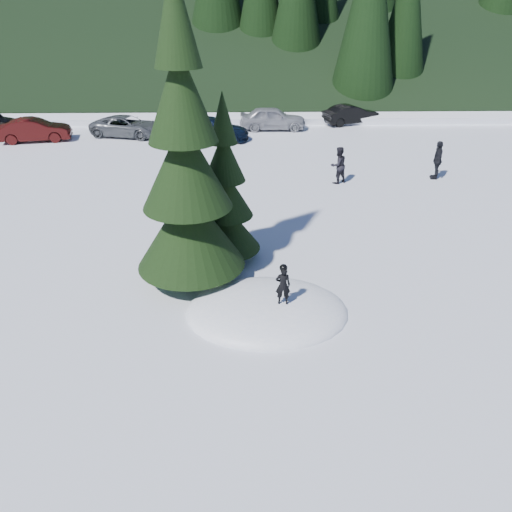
{
  "coord_description": "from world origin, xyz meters",
  "views": [
    {
      "loc": [
        -0.57,
        -11.44,
        7.77
      ],
      "look_at": [
        -0.28,
        1.24,
        1.1
      ],
      "focal_mm": 35.0,
      "sensor_mm": 36.0,
      "label": 1
    }
  ],
  "objects_px": {
    "adult_1": "(437,160)",
    "car_5": "(351,115)",
    "spruce_tall": "(186,176)",
    "car_3": "(210,129)",
    "car_4": "(273,118)",
    "child_skier": "(283,285)",
    "spruce_short": "(225,199)",
    "adult_0": "(338,165)",
    "car_2": "(127,126)",
    "car_1": "(35,130)"
  },
  "relations": [
    {
      "from": "spruce_tall",
      "to": "car_5",
      "type": "distance_m",
      "value": 22.51
    },
    {
      "from": "car_3",
      "to": "car_5",
      "type": "xyz_separation_m",
      "value": [
        9.2,
        3.97,
        -0.04
      ]
    },
    {
      "from": "child_skier",
      "to": "car_1",
      "type": "bearing_deg",
      "value": -52.89
    },
    {
      "from": "adult_0",
      "to": "car_5",
      "type": "distance_m",
      "value": 12.15
    },
    {
      "from": "spruce_tall",
      "to": "adult_0",
      "type": "bearing_deg",
      "value": 56.05
    },
    {
      "from": "car_3",
      "to": "car_1",
      "type": "bearing_deg",
      "value": 97.89
    },
    {
      "from": "spruce_tall",
      "to": "car_5",
      "type": "bearing_deg",
      "value": 66.92
    },
    {
      "from": "car_4",
      "to": "spruce_short",
      "type": "bearing_deg",
      "value": 173.23
    },
    {
      "from": "child_skier",
      "to": "car_3",
      "type": "bearing_deg",
      "value": -79.32
    },
    {
      "from": "car_2",
      "to": "car_5",
      "type": "height_order",
      "value": "car_5"
    },
    {
      "from": "spruce_tall",
      "to": "adult_0",
      "type": "relative_size",
      "value": 5.09
    },
    {
      "from": "spruce_tall",
      "to": "child_skier",
      "type": "distance_m",
      "value": 4.04
    },
    {
      "from": "spruce_tall",
      "to": "car_3",
      "type": "distance_m",
      "value": 16.8
    },
    {
      "from": "adult_1",
      "to": "car_4",
      "type": "height_order",
      "value": "adult_1"
    },
    {
      "from": "car_2",
      "to": "car_3",
      "type": "relative_size",
      "value": 0.95
    },
    {
      "from": "spruce_short",
      "to": "car_3",
      "type": "distance_m",
      "value": 15.32
    },
    {
      "from": "car_3",
      "to": "spruce_tall",
      "type": "bearing_deg",
      "value": -170.82
    },
    {
      "from": "car_1",
      "to": "car_2",
      "type": "relative_size",
      "value": 0.92
    },
    {
      "from": "spruce_short",
      "to": "adult_1",
      "type": "distance_m",
      "value": 12.51
    },
    {
      "from": "car_4",
      "to": "car_5",
      "type": "distance_m",
      "value": 5.52
    },
    {
      "from": "spruce_short",
      "to": "adult_0",
      "type": "relative_size",
      "value": 3.18
    },
    {
      "from": "adult_1",
      "to": "car_5",
      "type": "distance_m",
      "value": 11.43
    },
    {
      "from": "spruce_tall",
      "to": "car_5",
      "type": "relative_size",
      "value": 2.25
    },
    {
      "from": "car_4",
      "to": "car_5",
      "type": "xyz_separation_m",
      "value": [
        5.33,
        1.44,
        -0.09
      ]
    },
    {
      "from": "adult_0",
      "to": "car_1",
      "type": "height_order",
      "value": "adult_0"
    },
    {
      "from": "car_2",
      "to": "car_4",
      "type": "bearing_deg",
      "value": -66.89
    },
    {
      "from": "spruce_short",
      "to": "car_5",
      "type": "xyz_separation_m",
      "value": [
        7.76,
        19.16,
        -1.47
      ]
    },
    {
      "from": "car_2",
      "to": "car_3",
      "type": "xyz_separation_m",
      "value": [
        5.12,
        -1.02,
        0.06
      ]
    },
    {
      "from": "spruce_tall",
      "to": "car_4",
      "type": "relative_size",
      "value": 2.04
    },
    {
      "from": "adult_1",
      "to": "car_3",
      "type": "bearing_deg",
      "value": -111.76
    },
    {
      "from": "car_3",
      "to": "car_2",
      "type": "bearing_deg",
      "value": 86.42
    },
    {
      "from": "spruce_tall",
      "to": "spruce_short",
      "type": "distance_m",
      "value": 2.11
    },
    {
      "from": "spruce_short",
      "to": "spruce_tall",
      "type": "bearing_deg",
      "value": -125.54
    },
    {
      "from": "spruce_short",
      "to": "adult_1",
      "type": "height_order",
      "value": "spruce_short"
    },
    {
      "from": "spruce_short",
      "to": "child_skier",
      "type": "height_order",
      "value": "spruce_short"
    },
    {
      "from": "spruce_short",
      "to": "adult_1",
      "type": "relative_size",
      "value": 3.0
    },
    {
      "from": "spruce_tall",
      "to": "car_2",
      "type": "distance_m",
      "value": 18.66
    },
    {
      "from": "car_3",
      "to": "car_5",
      "type": "relative_size",
      "value": 1.21
    },
    {
      "from": "spruce_tall",
      "to": "child_skier",
      "type": "relative_size",
      "value": 7.86
    },
    {
      "from": "child_skier",
      "to": "adult_0",
      "type": "bearing_deg",
      "value": -105.47
    },
    {
      "from": "car_1",
      "to": "car_3",
      "type": "bearing_deg",
      "value": -100.92
    },
    {
      "from": "spruce_short",
      "to": "car_2",
      "type": "xyz_separation_m",
      "value": [
        -6.56,
        16.21,
        -1.49
      ]
    },
    {
      "from": "spruce_tall",
      "to": "car_1",
      "type": "relative_size",
      "value": 2.12
    },
    {
      "from": "adult_0",
      "to": "car_2",
      "type": "bearing_deg",
      "value": -66.68
    },
    {
      "from": "car_5",
      "to": "spruce_short",
      "type": "bearing_deg",
      "value": 136.75
    },
    {
      "from": "adult_1",
      "to": "spruce_tall",
      "type": "bearing_deg",
      "value": -37.25
    },
    {
      "from": "car_2",
      "to": "spruce_tall",
      "type": "bearing_deg",
      "value": -148.92
    },
    {
      "from": "car_2",
      "to": "car_4",
      "type": "relative_size",
      "value": 1.04
    },
    {
      "from": "car_3",
      "to": "car_4",
      "type": "relative_size",
      "value": 1.1
    },
    {
      "from": "spruce_tall",
      "to": "car_1",
      "type": "bearing_deg",
      "value": 123.06
    }
  ]
}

